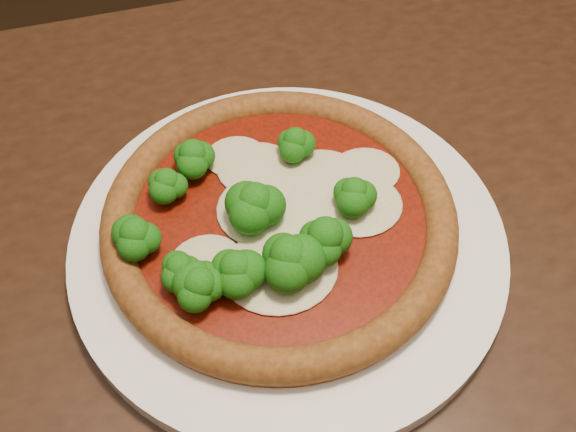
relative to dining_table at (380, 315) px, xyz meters
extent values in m
cube|color=black|center=(0.00, 0.00, 0.07)|extent=(1.30, 0.83, 0.04)
cylinder|color=white|center=(-0.08, 0.03, 0.10)|extent=(0.35, 0.35, 0.02)
cylinder|color=brown|center=(-0.08, 0.04, 0.12)|extent=(0.28, 0.28, 0.01)
torus|color=brown|center=(-0.08, 0.04, 0.13)|extent=(0.28, 0.28, 0.03)
cylinder|color=#6E1205|center=(-0.08, 0.04, 0.13)|extent=(0.23, 0.23, 0.00)
ellipsoid|color=beige|center=(-0.15, 0.01, 0.13)|extent=(0.06, 0.05, 0.00)
ellipsoid|color=beige|center=(-0.09, 0.05, 0.13)|extent=(0.09, 0.08, 0.01)
ellipsoid|color=beige|center=(-0.10, -0.01, 0.13)|extent=(0.09, 0.08, 0.01)
ellipsoid|color=beige|center=(0.00, 0.07, 0.13)|extent=(0.06, 0.05, 0.00)
ellipsoid|color=beige|center=(-0.09, 0.10, 0.13)|extent=(0.07, 0.06, 0.01)
ellipsoid|color=beige|center=(-0.10, 0.11, 0.13)|extent=(0.05, 0.05, 0.00)
ellipsoid|color=beige|center=(-0.02, 0.04, 0.13)|extent=(0.07, 0.06, 0.01)
ellipsoid|color=beige|center=(-0.04, 0.07, 0.13)|extent=(0.07, 0.06, 0.01)
ellipsoid|color=#208014|center=(-0.09, -0.01, 0.15)|extent=(0.05, 0.05, 0.04)
ellipsoid|color=#208014|center=(-0.16, 0.08, 0.15)|extent=(0.04, 0.04, 0.03)
ellipsoid|color=#208014|center=(-0.14, 0.10, 0.15)|extent=(0.04, 0.04, 0.03)
ellipsoid|color=#208014|center=(-0.17, 0.00, 0.15)|extent=(0.03, 0.03, 0.03)
ellipsoid|color=#208014|center=(-0.03, 0.03, 0.15)|extent=(0.04, 0.04, 0.03)
ellipsoid|color=#208014|center=(-0.16, -0.01, 0.15)|extent=(0.04, 0.04, 0.03)
ellipsoid|color=#208014|center=(-0.13, -0.01, 0.15)|extent=(0.04, 0.04, 0.04)
ellipsoid|color=#208014|center=(-0.06, 0.10, 0.15)|extent=(0.04, 0.04, 0.03)
ellipsoid|color=#208014|center=(-0.10, 0.04, 0.15)|extent=(0.05, 0.05, 0.04)
ellipsoid|color=#208014|center=(-0.19, 0.04, 0.15)|extent=(0.04, 0.04, 0.03)
ellipsoid|color=#208014|center=(-0.06, 0.00, 0.15)|extent=(0.05, 0.05, 0.04)
ellipsoid|color=#208014|center=(-0.16, -0.02, 0.15)|extent=(0.04, 0.04, 0.03)
camera|label=1|loc=(-0.16, -0.26, 0.53)|focal=40.00mm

